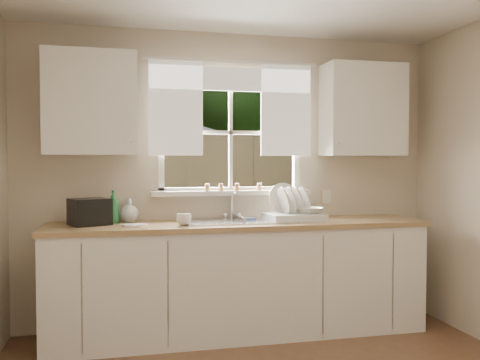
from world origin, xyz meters
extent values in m
cube|color=beige|center=(0.00, 2.00, 0.57)|extent=(3.60, 0.02, 1.15)
cube|color=beige|center=(0.00, 2.00, 2.33)|extent=(3.60, 0.02, 0.35)
cube|color=beige|center=(-1.20, 2.00, 1.65)|extent=(1.20, 0.02, 1.00)
cube|color=beige|center=(1.20, 2.00, 1.65)|extent=(1.20, 0.02, 1.00)
cube|color=white|center=(0.00, 2.02, 1.15)|extent=(1.30, 0.06, 0.05)
cube|color=white|center=(0.00, 2.02, 2.15)|extent=(1.30, 0.06, 0.05)
cube|color=white|center=(-0.60, 2.02, 1.65)|extent=(0.05, 0.06, 1.05)
cube|color=white|center=(0.60, 2.02, 1.65)|extent=(0.05, 0.06, 1.05)
cube|color=white|center=(0.00, 2.02, 1.65)|extent=(0.03, 0.04, 1.00)
cube|color=white|center=(0.00, 2.02, 1.65)|extent=(1.20, 0.04, 0.03)
cube|color=white|center=(0.00, 1.96, 1.13)|extent=(1.38, 0.14, 0.04)
cylinder|color=white|center=(0.00, 1.94, 2.25)|extent=(1.50, 0.02, 0.02)
cube|color=white|center=(-0.48, 1.95, 1.85)|extent=(0.45, 0.02, 0.80)
cube|color=white|center=(0.48, 1.95, 1.85)|extent=(0.45, 0.02, 0.80)
cube|color=white|center=(0.00, 1.95, 2.10)|extent=(1.40, 0.02, 0.20)
cube|color=white|center=(0.00, 1.68, 0.43)|extent=(3.00, 0.62, 0.87)
cube|color=#A17F50|center=(0.00, 1.68, 0.89)|extent=(3.04, 0.65, 0.04)
cube|color=white|center=(-1.15, 1.82, 1.85)|extent=(0.70, 0.33, 0.80)
cube|color=white|center=(1.15, 1.82, 1.85)|extent=(0.70, 0.33, 0.80)
cube|color=beige|center=(0.88, 1.99, 1.08)|extent=(0.08, 0.01, 0.12)
cylinder|color=brown|center=(0.04, 1.94, 1.18)|extent=(0.04, 0.04, 0.06)
cylinder|color=brown|center=(0.24, 1.94, 1.18)|extent=(0.04, 0.04, 0.06)
cylinder|color=brown|center=(-0.22, 1.94, 1.18)|extent=(0.04, 0.04, 0.06)
cylinder|color=brown|center=(-0.10, 1.94, 1.18)|extent=(0.04, 0.04, 0.06)
cube|color=#335421|center=(0.00, 7.00, -0.02)|extent=(20.00, 10.00, 0.02)
cube|color=olive|center=(0.00, 5.00, 0.90)|extent=(8.00, 0.10, 1.80)
cube|color=#5B131C|center=(-1.20, 8.50, 1.10)|extent=(3.00, 3.00, 2.20)
cube|color=black|center=(-1.20, 8.50, 2.35)|extent=(3.20, 3.20, 0.30)
cylinder|color=#423021|center=(1.40, 8.00, 1.60)|extent=(0.36, 0.36, 3.20)
sphere|color=#214716|center=(1.40, 8.00, 4.00)|extent=(4.00, 4.00, 4.00)
sphere|color=#214716|center=(0.30, 9.50, 4.50)|extent=(3.20, 3.20, 3.20)
cube|color=#B7B7BC|center=(0.00, 1.71, 0.83)|extent=(0.84, 0.46, 0.18)
cube|color=#B7B7BC|center=(0.00, 1.71, 0.92)|extent=(0.88, 0.50, 0.01)
cube|color=#B7B7BC|center=(0.00, 1.71, 0.89)|extent=(0.02, 0.41, 0.14)
cylinder|color=silver|center=(0.00, 1.96, 1.02)|extent=(0.03, 0.03, 0.22)
cylinder|color=silver|center=(0.00, 1.88, 1.13)|extent=(0.02, 0.18, 0.02)
sphere|color=silver|center=(-0.06, 1.96, 0.94)|extent=(0.05, 0.05, 0.05)
sphere|color=silver|center=(0.06, 1.96, 0.94)|extent=(0.05, 0.05, 0.05)
cube|color=white|center=(0.46, 1.67, 0.94)|extent=(0.49, 0.38, 0.06)
cylinder|color=white|center=(0.41, 1.79, 1.09)|extent=(0.27, 0.10, 0.25)
cylinder|color=white|center=(0.37, 1.66, 1.08)|extent=(0.09, 0.22, 0.22)
cylinder|color=white|center=(0.43, 1.67, 1.08)|extent=(0.09, 0.22, 0.22)
cylinder|color=white|center=(0.49, 1.67, 1.08)|extent=(0.09, 0.22, 0.22)
cylinder|color=white|center=(0.55, 1.68, 1.08)|extent=(0.09, 0.22, 0.22)
imported|color=silver|center=(0.59, 1.62, 1.00)|extent=(0.27, 0.27, 0.05)
imported|color=#2C8645|center=(-0.99, 1.84, 1.04)|extent=(0.11, 0.11, 0.26)
imported|color=blue|center=(-1.01, 1.87, 1.00)|extent=(0.09, 0.09, 0.17)
imported|color=beige|center=(-0.87, 1.87, 1.01)|extent=(0.20, 0.20, 0.19)
cylinder|color=white|center=(-0.83, 1.61, 0.92)|extent=(0.19, 0.19, 0.01)
imported|color=silver|center=(-0.46, 1.54, 0.96)|extent=(0.15, 0.15, 0.09)
cube|color=black|center=(-1.17, 1.74, 1.01)|extent=(0.35, 0.33, 0.20)
camera|label=1|loc=(-0.90, -2.30, 1.39)|focal=38.00mm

